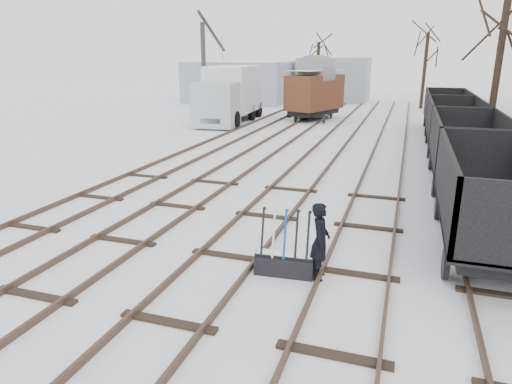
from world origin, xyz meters
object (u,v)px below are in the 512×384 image
(worker, at_px, (320,241))
(box_van_wagon, at_px, (315,91))
(crane, at_px, (205,83))
(ground_frame, at_px, (285,263))
(freight_wagon_a, at_px, (494,213))
(lorry, at_px, (230,94))
(panel_van, at_px, (306,102))

(worker, height_order, box_van_wagon, box_van_wagon)
(crane, bearing_deg, ground_frame, -56.86)
(freight_wagon_a, xyz_separation_m, crane, (-20.31, 27.59, 1.24))
(worker, relative_size, freight_wagon_a, 0.27)
(box_van_wagon, height_order, lorry, lorry)
(crane, bearing_deg, panel_van, -10.82)
(ground_frame, relative_size, crane, 0.18)
(ground_frame, distance_m, worker, 0.95)
(ground_frame, xyz_separation_m, crane, (-15.80, 30.52, 1.94))
(worker, xyz_separation_m, lorry, (-10.72, 21.95, 1.16))
(ground_frame, bearing_deg, crane, 113.28)
(lorry, relative_size, crane, 1.04)
(worker, bearing_deg, freight_wagon_a, -58.93)
(freight_wagon_a, bearing_deg, panel_van, 112.33)
(lorry, bearing_deg, worker, -67.69)
(worker, height_order, panel_van, panel_van)
(worker, distance_m, box_van_wagon, 25.51)
(freight_wagon_a, relative_size, lorry, 0.71)
(lorry, height_order, panel_van, lorry)
(panel_van, bearing_deg, worker, -97.43)
(ground_frame, bearing_deg, lorry, 110.24)
(worker, xyz_separation_m, box_van_wagon, (-5.19, 24.94, 1.26))
(freight_wagon_a, relative_size, crane, 0.74)
(ground_frame, distance_m, lorry, 24.26)
(worker, distance_m, panel_van, 28.10)
(box_van_wagon, bearing_deg, crane, 174.97)
(ground_frame, distance_m, panel_van, 28.05)
(freight_wagon_a, relative_size, box_van_wagon, 1.18)
(lorry, bearing_deg, crane, 120.81)
(ground_frame, xyz_separation_m, box_van_wagon, (-4.44, 25.04, 1.83))
(worker, relative_size, lorry, 0.20)
(box_van_wagon, relative_size, lorry, 0.61)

